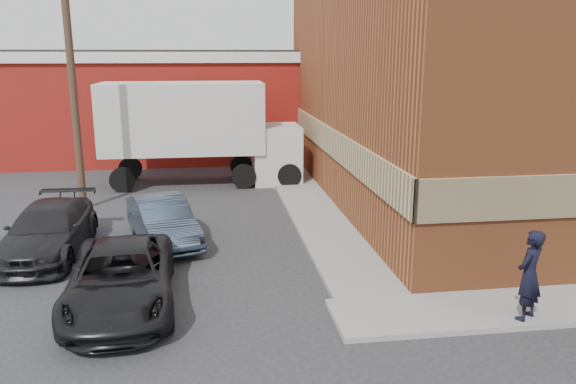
{
  "coord_description": "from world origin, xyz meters",
  "views": [
    {
      "loc": [
        -2.93,
        -11.31,
        5.44
      ],
      "look_at": [
        -0.87,
        3.27,
        1.79
      ],
      "focal_mm": 35.0,
      "sensor_mm": 36.0,
      "label": 1
    }
  ],
  "objects_px": {
    "suv_b": "(48,230)",
    "box_truck": "(203,126)",
    "utility_pole": "(72,74)",
    "sedan": "(163,221)",
    "suv_a": "(121,278)",
    "brick_building": "(511,74)",
    "warehouse": "(151,103)",
    "man": "(529,275)"
  },
  "relations": [
    {
      "from": "man",
      "to": "box_truck",
      "type": "distance_m",
      "value": 15.47
    },
    {
      "from": "warehouse",
      "to": "sedan",
      "type": "relative_size",
      "value": 3.99
    },
    {
      "from": "sedan",
      "to": "suv_a",
      "type": "xyz_separation_m",
      "value": [
        -0.57,
        -4.3,
        -0.0
      ]
    },
    {
      "from": "brick_building",
      "to": "warehouse",
      "type": "distance_m",
      "value": 18.3
    },
    {
      "from": "brick_building",
      "to": "utility_pole",
      "type": "relative_size",
      "value": 2.03
    },
    {
      "from": "suv_a",
      "to": "sedan",
      "type": "bearing_deg",
      "value": 78.85
    },
    {
      "from": "brick_building",
      "to": "box_truck",
      "type": "height_order",
      "value": "brick_building"
    },
    {
      "from": "warehouse",
      "to": "box_truck",
      "type": "bearing_deg",
      "value": -69.4
    },
    {
      "from": "utility_pole",
      "to": "suv_a",
      "type": "bearing_deg",
      "value": -73.27
    },
    {
      "from": "brick_building",
      "to": "warehouse",
      "type": "xyz_separation_m",
      "value": [
        -14.5,
        11.0,
        -1.87
      ]
    },
    {
      "from": "utility_pole",
      "to": "box_truck",
      "type": "height_order",
      "value": "utility_pole"
    },
    {
      "from": "warehouse",
      "to": "suv_b",
      "type": "relative_size",
      "value": 3.42
    },
    {
      "from": "brick_building",
      "to": "suv_b",
      "type": "xyz_separation_m",
      "value": [
        -15.91,
        -4.78,
        -3.99
      ]
    },
    {
      "from": "suv_b",
      "to": "brick_building",
      "type": "bearing_deg",
      "value": 18.24
    },
    {
      "from": "box_truck",
      "to": "man",
      "type": "bearing_deg",
      "value": -64.1
    },
    {
      "from": "box_truck",
      "to": "utility_pole",
      "type": "bearing_deg",
      "value": -140.69
    },
    {
      "from": "sedan",
      "to": "brick_building",
      "type": "bearing_deg",
      "value": 1.04
    },
    {
      "from": "suv_a",
      "to": "box_truck",
      "type": "bearing_deg",
      "value": 77.96
    },
    {
      "from": "brick_building",
      "to": "sedan",
      "type": "relative_size",
      "value": 4.46
    },
    {
      "from": "sedan",
      "to": "suv_b",
      "type": "distance_m",
      "value": 3.1
    },
    {
      "from": "utility_pole",
      "to": "sedan",
      "type": "height_order",
      "value": "utility_pole"
    },
    {
      "from": "warehouse",
      "to": "brick_building",
      "type": "bearing_deg",
      "value": -37.2
    },
    {
      "from": "utility_pole",
      "to": "man",
      "type": "xyz_separation_m",
      "value": [
        10.9,
        -10.48,
        -3.67
      ]
    },
    {
      "from": "warehouse",
      "to": "sedan",
      "type": "xyz_separation_m",
      "value": [
        1.63,
        -15.2,
        -2.14
      ]
    },
    {
      "from": "man",
      "to": "suv_b",
      "type": "xyz_separation_m",
      "value": [
        -10.82,
        5.69,
        -0.38
      ]
    },
    {
      "from": "suv_b",
      "to": "box_truck",
      "type": "xyz_separation_m",
      "value": [
        4.25,
        8.25,
        1.77
      ]
    },
    {
      "from": "sedan",
      "to": "box_truck",
      "type": "xyz_separation_m",
      "value": [
        1.21,
        7.66,
        1.79
      ]
    },
    {
      "from": "brick_building",
      "to": "warehouse",
      "type": "relative_size",
      "value": 1.12
    },
    {
      "from": "suv_b",
      "to": "utility_pole",
      "type": "bearing_deg",
      "value": 92.48
    },
    {
      "from": "brick_building",
      "to": "suv_a",
      "type": "relative_size",
      "value": 3.78
    },
    {
      "from": "man",
      "to": "suv_b",
      "type": "bearing_deg",
      "value": -62.97
    },
    {
      "from": "brick_building",
      "to": "sedan",
      "type": "height_order",
      "value": "brick_building"
    },
    {
      "from": "suv_a",
      "to": "box_truck",
      "type": "distance_m",
      "value": 12.23
    },
    {
      "from": "brick_building",
      "to": "suv_a",
      "type": "xyz_separation_m",
      "value": [
        -13.44,
        -8.5,
        -4.01
      ]
    },
    {
      "from": "brick_building",
      "to": "box_truck",
      "type": "distance_m",
      "value": 12.37
    },
    {
      "from": "suv_a",
      "to": "box_truck",
      "type": "height_order",
      "value": "box_truck"
    },
    {
      "from": "man",
      "to": "sedan",
      "type": "height_order",
      "value": "man"
    },
    {
      "from": "utility_pole",
      "to": "suv_b",
      "type": "height_order",
      "value": "utility_pole"
    },
    {
      "from": "suv_b",
      "to": "suv_a",
      "type": "bearing_deg",
      "value": -54.82
    },
    {
      "from": "warehouse",
      "to": "sedan",
      "type": "bearing_deg",
      "value": -83.9
    },
    {
      "from": "utility_pole",
      "to": "box_truck",
      "type": "bearing_deg",
      "value": 38.61
    },
    {
      "from": "suv_a",
      "to": "suv_b",
      "type": "xyz_separation_m",
      "value": [
        -2.47,
        3.71,
        0.02
      ]
    }
  ]
}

